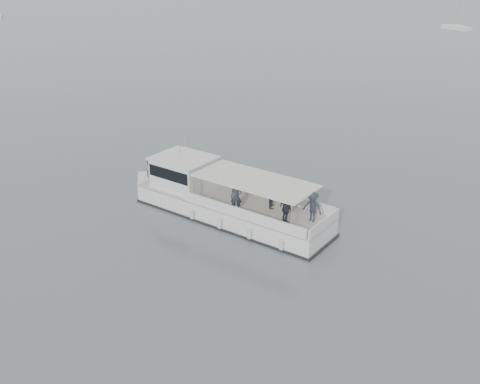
% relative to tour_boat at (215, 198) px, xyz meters
% --- Properties ---
extents(ground, '(1400.00, 1400.00, 0.00)m').
position_rel_tour_boat_xyz_m(ground, '(-1.51, -1.75, -0.86)').
color(ground, '#515B60').
rests_on(ground, ground).
extents(tour_boat, '(12.57, 4.59, 5.23)m').
position_rel_tour_boat_xyz_m(tour_boat, '(0.00, 0.00, 0.00)').
color(tour_boat, white).
rests_on(tour_boat, ground).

